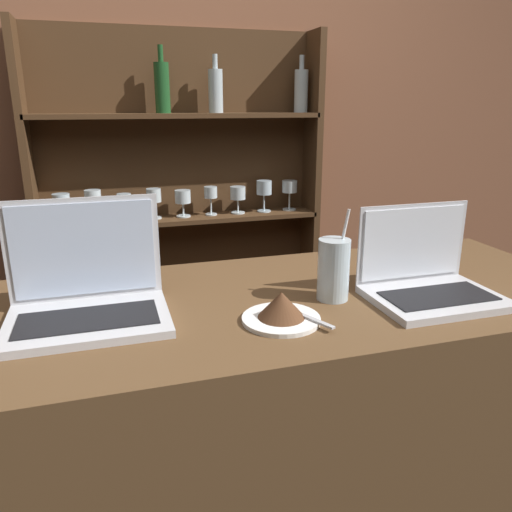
{
  "coord_description": "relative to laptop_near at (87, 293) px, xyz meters",
  "views": [
    {
      "loc": [
        -0.27,
        -0.75,
        1.49
      ],
      "look_at": [
        0.07,
        0.36,
        1.13
      ],
      "focal_mm": 35.0,
      "sensor_mm": 36.0,
      "label": 1
    }
  ],
  "objects": [
    {
      "name": "laptop_near",
      "position": [
        0.0,
        0.0,
        0.0
      ],
      "size": [
        0.34,
        0.24,
        0.26
      ],
      "color": "silver",
      "rests_on": "bar_counter"
    },
    {
      "name": "cake_plate",
      "position": [
        0.4,
        -0.15,
        -0.03
      ],
      "size": [
        0.18,
        0.18,
        0.07
      ],
      "color": "white",
      "rests_on": "bar_counter"
    },
    {
      "name": "bar_counter",
      "position": [
        0.33,
        -0.01,
        -0.57
      ],
      "size": [
        1.91,
        0.66,
        1.03
      ],
      "color": "brown",
      "rests_on": "ground_plane"
    },
    {
      "name": "back_shelf",
      "position": [
        0.39,
        1.15,
        -0.15
      ],
      "size": [
        1.26,
        0.18,
        1.8
      ],
      "color": "#472D19",
      "rests_on": "ground_plane"
    },
    {
      "name": "water_glass",
      "position": [
        0.57,
        -0.06,
        0.02
      ],
      "size": [
        0.08,
        0.08,
        0.22
      ],
      "color": "silver",
      "rests_on": "bar_counter"
    },
    {
      "name": "back_wall",
      "position": [
        0.33,
        1.23,
        0.26
      ],
      "size": [
        7.0,
        0.06,
        2.7
      ],
      "color": "brown",
      "rests_on": "ground_plane"
    },
    {
      "name": "laptop_far",
      "position": [
        0.8,
        -0.11,
        -0.01
      ],
      "size": [
        0.31,
        0.23,
        0.22
      ],
      "color": "silver",
      "rests_on": "bar_counter"
    }
  ]
}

